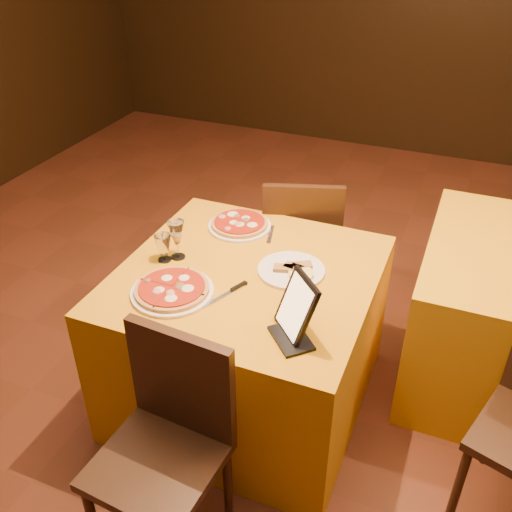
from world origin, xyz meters
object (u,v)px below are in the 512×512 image
at_px(chair_main_near, 157,463).
at_px(main_table, 248,338).
at_px(wine_glass, 177,239).
at_px(tablet, 297,306).
at_px(pizza_near, 172,290).
at_px(pizza_far, 240,225).
at_px(water_glass, 163,248).
at_px(chair_main_far, 301,243).

bearing_deg(chair_main_near, main_table, 94.45).
bearing_deg(wine_glass, tablet, -23.58).
height_order(main_table, pizza_near, pizza_near).
bearing_deg(pizza_far, chair_main_near, -80.85).
bearing_deg(pizza_far, wine_glass, -112.63).
distance_m(chair_main_near, pizza_far, 1.23).
bearing_deg(water_glass, chair_main_far, 65.17).
relative_size(main_table, pizza_near, 3.18).
bearing_deg(main_table, chair_main_near, -90.00).
relative_size(chair_main_near, tablet, 3.73).
xyz_separation_m(main_table, chair_main_near, (0.00, -0.83, 0.08)).
height_order(pizza_far, tablet, tablet).
bearing_deg(chair_main_far, tablet, 88.73).
height_order(pizza_near, pizza_far, same).
height_order(chair_main_far, pizza_near, chair_main_far).
relative_size(pizza_near, wine_glass, 1.82).
xyz_separation_m(pizza_far, water_glass, (-0.20, -0.40, 0.05)).
bearing_deg(water_glass, chair_main_near, -63.63).
relative_size(chair_main_near, chair_main_far, 1.00).
bearing_deg(tablet, wine_glass, -157.14).
bearing_deg(main_table, pizza_far, 118.37).
height_order(chair_main_near, wine_glass, wine_glass).
height_order(chair_main_far, wine_glass, wine_glass).
bearing_deg(tablet, water_glass, -152.61).
xyz_separation_m(main_table, pizza_far, (-0.19, 0.35, 0.39)).
relative_size(pizza_far, wine_glass, 1.64).
xyz_separation_m(main_table, tablet, (0.32, -0.29, 0.49)).
xyz_separation_m(chair_main_far, wine_glass, (-0.34, -0.79, 0.39)).
relative_size(pizza_near, pizza_far, 1.11).
relative_size(main_table, tablet, 4.51).
bearing_deg(main_table, chair_main_far, 90.00).
height_order(main_table, tablet, tablet).
distance_m(chair_main_near, chair_main_far, 1.61).
bearing_deg(pizza_far, water_glass, -115.92).
relative_size(chair_main_far, tablet, 3.73).
bearing_deg(chair_main_near, water_glass, 120.82).
height_order(main_table, pizza_far, pizza_far).
height_order(chair_main_near, chair_main_far, same).
relative_size(chair_main_near, water_glass, 7.00).
height_order(water_glass, tablet, tablet).
relative_size(wine_glass, tablet, 0.78).
bearing_deg(chair_main_far, pizza_far, 48.19).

